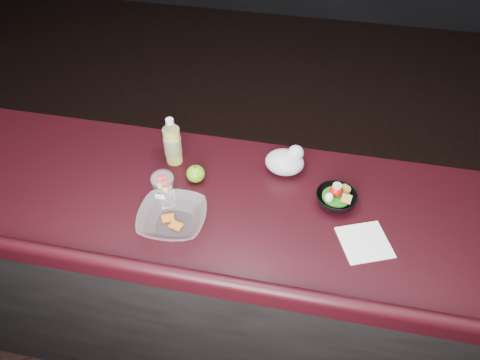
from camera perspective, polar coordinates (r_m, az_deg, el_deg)
name	(u,v)px	position (r m, az deg, el deg)	size (l,w,h in m)	color
room_shell	(179,35)	(1.00, -7.50, 17.10)	(8.00, 8.00, 8.00)	black
counter	(226,278)	(2.13, -1.77, -11.83)	(4.06, 0.71, 1.02)	black
lemonade_bottle	(173,144)	(1.84, -8.21, 4.36)	(0.07, 0.07, 0.21)	gold
fruit_cup	(163,185)	(1.72, -9.34, -0.61)	(0.08, 0.08, 0.12)	white
green_apple	(196,174)	(1.78, -5.43, 0.77)	(0.07, 0.07, 0.07)	#357A0E
plastic_bag	(286,161)	(1.81, 5.64, 2.32)	(0.15, 0.12, 0.11)	silver
snack_bowl	(336,198)	(1.73, 11.61, -2.14)	(0.15, 0.15, 0.08)	black
takeout_bowl	(172,218)	(1.65, -8.23, -4.67)	(0.25, 0.25, 0.06)	silver
paper_napkin	(365,242)	(1.65, 14.94, -7.35)	(0.16, 0.16, 0.00)	white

